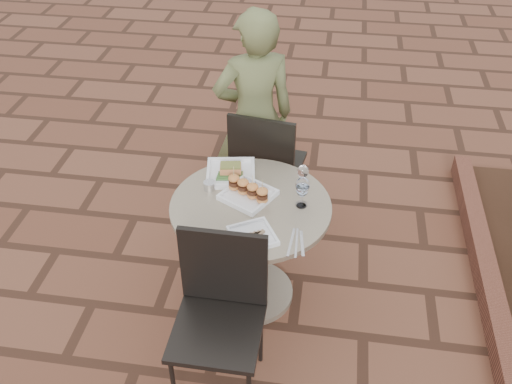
# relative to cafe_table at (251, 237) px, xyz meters

# --- Properties ---
(ground) EXTENTS (60.00, 60.00, 0.00)m
(ground) POSITION_rel_cafe_table_xyz_m (-0.13, -0.23, -0.48)
(ground) COLOR brown
(ground) RESTS_ON ground
(cafe_table) EXTENTS (0.90, 0.90, 0.73)m
(cafe_table) POSITION_rel_cafe_table_xyz_m (0.00, 0.00, 0.00)
(cafe_table) COLOR gray
(cafe_table) RESTS_ON ground
(chair_far) EXTENTS (0.50, 0.50, 0.93)m
(chair_far) POSITION_rel_cafe_table_xyz_m (-0.01, 0.69, 0.07)
(chair_far) COLOR black
(chair_far) RESTS_ON ground
(chair_near) EXTENTS (0.44, 0.44, 0.93)m
(chair_near) POSITION_rel_cafe_table_xyz_m (-0.06, -0.57, 0.07)
(chair_near) COLOR black
(chair_near) RESTS_ON ground
(diner) EXTENTS (0.65, 0.55, 1.52)m
(diner) POSITION_rel_cafe_table_xyz_m (-0.11, 0.88, 0.28)
(diner) COLOR brown
(diner) RESTS_ON ground
(plate_salmon) EXTENTS (0.33, 0.33, 0.08)m
(plate_salmon) POSITION_rel_cafe_table_xyz_m (-0.16, 0.25, 0.27)
(plate_salmon) COLOR white
(plate_salmon) RESTS_ON cafe_table
(plate_sliders) EXTENTS (0.35, 0.35, 0.17)m
(plate_sliders) POSITION_rel_cafe_table_xyz_m (-0.03, 0.06, 0.29)
(plate_sliders) COLOR white
(plate_sliders) RESTS_ON cafe_table
(plate_tuna) EXTENTS (0.30, 0.30, 0.03)m
(plate_tuna) POSITION_rel_cafe_table_xyz_m (0.05, -0.27, 0.26)
(plate_tuna) COLOR white
(plate_tuna) RESTS_ON cafe_table
(wine_glass_right) EXTENTS (0.07, 0.07, 0.15)m
(wine_glass_right) POSITION_rel_cafe_table_xyz_m (0.28, 0.03, 0.35)
(wine_glass_right) COLOR white
(wine_glass_right) RESTS_ON cafe_table
(wine_glass_mid) EXTENTS (0.07, 0.07, 0.15)m
(wine_glass_mid) POSITION_rel_cafe_table_xyz_m (0.27, 0.20, 0.35)
(wine_glass_mid) COLOR white
(wine_glass_mid) RESTS_ON cafe_table
(wine_glass_far) EXTENTS (0.08, 0.08, 0.18)m
(wine_glass_far) POSITION_rel_cafe_table_xyz_m (0.28, 0.04, 0.38)
(wine_glass_far) COLOR white
(wine_glass_far) RESTS_ON cafe_table
(steel_ramekin) EXTENTS (0.08, 0.08, 0.05)m
(steel_ramekin) POSITION_rel_cafe_table_xyz_m (-0.25, 0.10, 0.27)
(steel_ramekin) COLOR silver
(steel_ramekin) RESTS_ON cafe_table
(cutlery_set) EXTENTS (0.12, 0.23, 0.00)m
(cutlery_set) POSITION_rel_cafe_table_xyz_m (0.28, -0.28, 0.25)
(cutlery_set) COLOR silver
(cutlery_set) RESTS_ON cafe_table
(planter_curb) EXTENTS (0.12, 3.00, 0.15)m
(planter_curb) POSITION_rel_cafe_table_xyz_m (1.47, 0.07, -0.41)
(planter_curb) COLOR brown
(planter_curb) RESTS_ON ground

